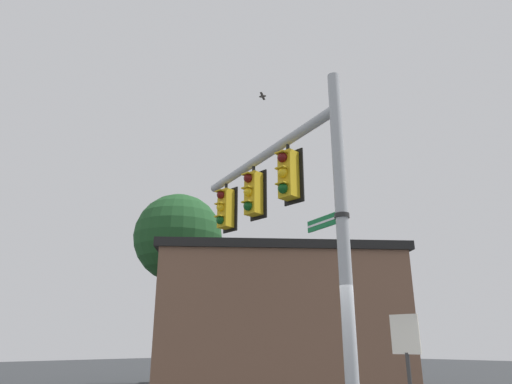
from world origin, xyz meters
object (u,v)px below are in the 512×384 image
object	(u,v)px
traffic_light_nearest_pole	(288,174)
traffic_light_mid_outer	(225,208)
traffic_light_mid_inner	(253,193)
street_name_sign	(331,219)
bird_flying	(263,96)
historical_marker	(407,352)

from	to	relation	value
traffic_light_nearest_pole	traffic_light_mid_outer	distance (m)	3.00
traffic_light_nearest_pole	traffic_light_mid_inner	size ratio (longest dim) A/B	1.00
traffic_light_mid_inner	street_name_sign	xyz separation A→B (m)	(-2.74, 0.70, -1.30)
traffic_light_mid_inner	street_name_sign	size ratio (longest dim) A/B	1.20
traffic_light_mid_inner	street_name_sign	bearing A→B (deg)	165.61
traffic_light_mid_inner	bird_flying	world-z (taller)	bird_flying
street_name_sign	bird_flying	size ratio (longest dim) A/B	3.21
street_name_sign	traffic_light_nearest_pole	bearing A→B (deg)	-13.93
traffic_light_mid_inner	bird_flying	xyz separation A→B (m)	(0.52, -0.89, 3.25)
street_name_sign	traffic_light_mid_outer	bearing A→B (deg)	-14.52
traffic_light_mid_inner	traffic_light_mid_outer	xyz separation A→B (m)	(1.45, -0.38, 0.00)
traffic_light_nearest_pole	bird_flying	xyz separation A→B (m)	(1.97, -1.28, 3.25)
traffic_light_nearest_pole	traffic_light_mid_inner	distance (m)	1.50
traffic_light_mid_outer	traffic_light_mid_inner	bearing A→B (deg)	165.21
street_name_sign	historical_marker	distance (m)	3.16
traffic_light_mid_outer	historical_marker	world-z (taller)	traffic_light_mid_outer
traffic_light_nearest_pole	traffic_light_mid_inner	bearing A→B (deg)	-14.79
traffic_light_mid_inner	bird_flying	size ratio (longest dim) A/B	3.86
bird_flying	historical_marker	size ratio (longest dim) A/B	0.16
traffic_light_mid_outer	street_name_sign	distance (m)	4.52
traffic_light_mid_outer	street_name_sign	size ratio (longest dim) A/B	1.20
traffic_light_mid_inner	traffic_light_mid_outer	world-z (taller)	same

